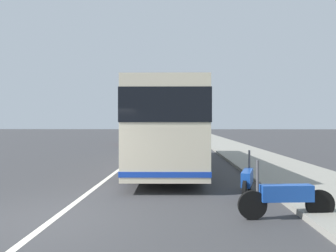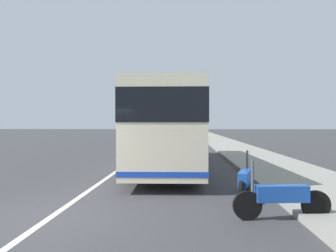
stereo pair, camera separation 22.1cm
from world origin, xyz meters
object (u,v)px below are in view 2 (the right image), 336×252
at_px(motorcycle_mid_row, 281,198).
at_px(motorcycle_angled, 245,180).
at_px(car_far_distant, 138,137).
at_px(car_oncoming, 146,133).
at_px(coach_bus, 168,125).

height_order(motorcycle_mid_row, motorcycle_angled, motorcycle_mid_row).
bearing_deg(car_far_distant, car_oncoming, -176.50).
bearing_deg(car_oncoming, car_far_distant, 7.12).
bearing_deg(motorcycle_mid_row, motorcycle_angled, -83.39).
bearing_deg(motorcycle_mid_row, coach_bus, -74.01).
distance_m(coach_bus, motorcycle_mid_row, 8.15).
height_order(coach_bus, car_oncoming, coach_bus).
xyz_separation_m(car_far_distant, car_oncoming, (12.82, 0.81, -0.01)).
height_order(motorcycle_mid_row, car_oncoming, car_oncoming).
distance_m(coach_bus, motorcycle_angled, 6.32).
xyz_separation_m(motorcycle_mid_row, car_far_distant, (23.00, 6.75, 0.21)).
distance_m(motorcycle_mid_row, car_far_distant, 23.97).
bearing_deg(coach_bus, car_oncoming, 7.90).
height_order(motorcycle_mid_row, car_far_distant, car_far_distant).
distance_m(motorcycle_angled, car_far_distant, 22.08).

